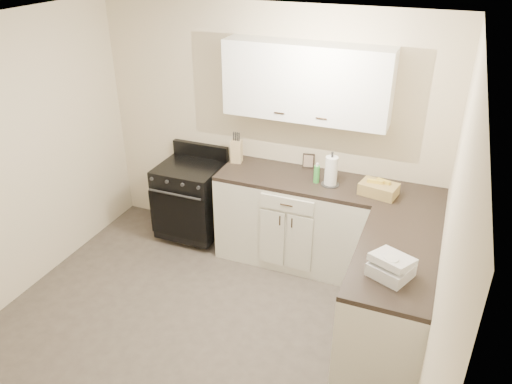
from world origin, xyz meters
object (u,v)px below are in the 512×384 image
at_px(paper_towel, 331,171).
at_px(wicker_basket, 379,189).
at_px(knife_block, 237,151).
at_px(stove, 190,200).
at_px(countertop_grill, 391,270).

distance_m(paper_towel, wicker_basket, 0.46).
xyz_separation_m(knife_block, paper_towel, (1.03, -0.15, 0.02)).
distance_m(stove, paper_towel, 1.65).
relative_size(paper_towel, countertop_grill, 1.09).
bearing_deg(paper_towel, wicker_basket, -3.23).
relative_size(paper_towel, wicker_basket, 0.87).
relative_size(knife_block, wicker_basket, 0.72).
distance_m(knife_block, wicker_basket, 1.49).
height_order(paper_towel, countertop_grill, paper_towel).
bearing_deg(knife_block, wicker_basket, -15.43).
height_order(knife_block, paper_towel, paper_towel).
bearing_deg(wicker_basket, stove, 179.01).
bearing_deg(stove, knife_block, 15.88).
bearing_deg(wicker_basket, knife_block, 173.18).
xyz_separation_m(knife_block, wicker_basket, (1.48, -0.18, -0.06)).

